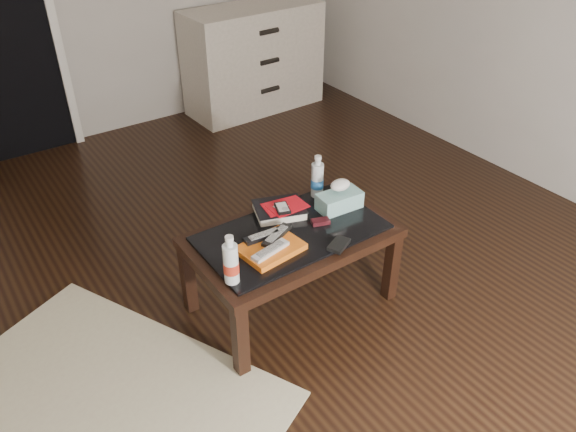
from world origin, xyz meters
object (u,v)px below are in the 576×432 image
at_px(coffee_table, 291,242).
at_px(water_bottle_right, 317,176).
at_px(dresser, 254,59).
at_px(textbook, 279,210).
at_px(tissue_box, 339,201).
at_px(water_bottle_left, 231,259).

bearing_deg(coffee_table, water_bottle_right, 32.95).
xyz_separation_m(dresser, textbook, (-1.21, -2.19, 0.03)).
bearing_deg(tissue_box, coffee_table, -170.51).
xyz_separation_m(coffee_table, textbook, (0.04, 0.17, 0.09)).
height_order(textbook, tissue_box, tissue_box).
relative_size(coffee_table, water_bottle_right, 4.20).
bearing_deg(water_bottle_left, water_bottle_right, 25.91).
bearing_deg(water_bottle_right, dresser, 66.50).
bearing_deg(tissue_box, dresser, 72.32).
xyz_separation_m(textbook, water_bottle_left, (-0.47, -0.32, 0.10)).
relative_size(textbook, tissue_box, 1.09).
bearing_deg(water_bottle_right, coffee_table, -147.05).
distance_m(dresser, water_bottle_right, 2.36).
distance_m(water_bottle_left, tissue_box, 0.78).
xyz_separation_m(dresser, tissue_box, (-0.92, -2.33, 0.06)).
bearing_deg(water_bottle_right, textbook, -173.00).
relative_size(dresser, water_bottle_right, 5.12).
height_order(coffee_table, tissue_box, tissue_box).
bearing_deg(textbook, water_bottle_right, 26.18).
bearing_deg(tissue_box, textbook, 158.63).
distance_m(coffee_table, water_bottle_left, 0.49).
relative_size(dresser, tissue_box, 5.29).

